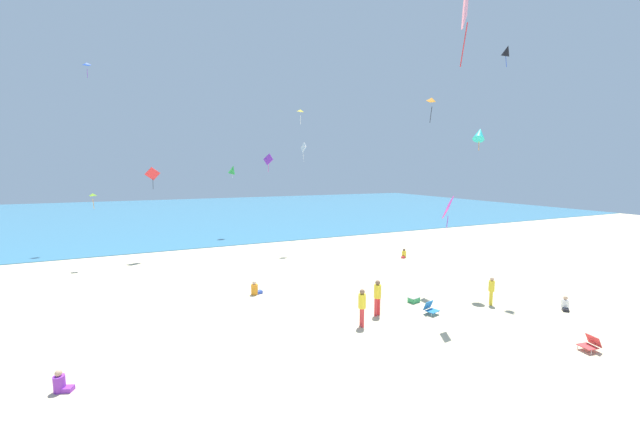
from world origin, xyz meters
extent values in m
plane|color=beige|center=(0.00, 10.00, 0.00)|extent=(120.00, 120.00, 0.00)
cube|color=teal|center=(0.00, 53.73, 0.03)|extent=(120.00, 60.00, 0.05)
cube|color=#2370B2|center=(3.78, 3.80, 0.19)|extent=(0.67, 0.58, 0.03)
cube|color=#2370B2|center=(3.72, 4.03, 0.39)|extent=(0.60, 0.32, 0.42)
cylinder|color=#B7B7BC|center=(4.09, 3.74, 0.09)|extent=(0.02, 0.02, 0.19)
cylinder|color=#B7B7BC|center=(3.54, 3.60, 0.09)|extent=(0.02, 0.02, 0.19)
cube|color=#D13D3D|center=(6.67, -1.36, 0.19)|extent=(0.58, 0.58, 0.03)
cube|color=#D13D3D|center=(6.94, -1.40, 0.39)|extent=(0.32, 0.55, 0.41)
cylinder|color=#B7B7BC|center=(6.48, -1.59, 0.09)|extent=(0.02, 0.02, 0.19)
cylinder|color=#B7B7BC|center=(6.56, -1.08, 0.09)|extent=(0.02, 0.02, 0.19)
cube|color=#339956|center=(4.04, 5.48, 0.13)|extent=(0.62, 0.50, 0.26)
cube|color=white|center=(4.04, 5.48, 0.28)|extent=(0.64, 0.51, 0.04)
cylinder|color=yellow|center=(9.68, 13.66, 0.26)|extent=(0.47, 0.47, 0.51)
sphere|color=brown|center=(9.68, 13.66, 0.61)|extent=(0.21, 0.21, 0.21)
cube|color=red|center=(9.52, 13.53, 0.07)|extent=(0.45, 0.44, 0.15)
cylinder|color=red|center=(1.45, 4.83, 0.42)|extent=(0.15, 0.15, 0.85)
cylinder|color=red|center=(1.26, 4.79, 0.42)|extent=(0.15, 0.15, 0.85)
cylinder|color=yellow|center=(1.35, 4.81, 1.16)|extent=(0.39, 0.39, 0.64)
sphere|color=#846047|center=(1.35, 4.81, 1.59)|extent=(0.23, 0.23, 0.23)
cylinder|color=white|center=(10.12, 1.60, 0.25)|extent=(0.46, 0.46, 0.50)
sphere|color=tan|center=(10.12, 1.60, 0.59)|extent=(0.20, 0.20, 0.20)
cube|color=black|center=(9.97, 1.47, 0.07)|extent=(0.44, 0.43, 0.15)
cylinder|color=red|center=(0.09, 4.15, 0.42)|extent=(0.15, 0.15, 0.83)
cylinder|color=red|center=(0.04, 3.97, 0.42)|extent=(0.15, 0.15, 0.83)
cylinder|color=yellow|center=(0.07, 4.06, 1.14)|extent=(0.40, 0.40, 0.62)
sphere|color=#846047|center=(0.07, 4.06, 1.56)|extent=(0.23, 0.23, 0.23)
cylinder|color=yellow|center=(7.30, 3.49, 0.36)|extent=(0.13, 0.13, 0.72)
cylinder|color=yellow|center=(7.39, 3.63, 0.36)|extent=(0.13, 0.13, 0.72)
cylinder|color=yellow|center=(7.35, 3.56, 0.99)|extent=(0.40, 0.40, 0.54)
sphere|color=tan|center=(7.35, 3.56, 1.34)|extent=(0.20, 0.20, 0.20)
cylinder|color=purple|center=(-10.84, 3.84, 0.25)|extent=(0.43, 0.43, 0.51)
sphere|color=tan|center=(-10.84, 3.84, 0.60)|extent=(0.20, 0.20, 0.20)
cube|color=purple|center=(-10.65, 3.76, 0.07)|extent=(0.44, 0.38, 0.15)
cylinder|color=orange|center=(-3.18, 10.05, 0.28)|extent=(0.45, 0.45, 0.57)
sphere|color=beige|center=(-3.18, 10.05, 0.67)|extent=(0.23, 0.23, 0.23)
cube|color=blue|center=(-2.96, 10.10, 0.08)|extent=(0.47, 0.38, 0.17)
pyramid|color=#99DB33|center=(-11.89, 20.63, 5.12)|extent=(0.59, 0.56, 0.21)
cylinder|color=orange|center=(-11.88, 20.64, 4.46)|extent=(0.07, 0.08, 0.68)
pyramid|color=blue|center=(-12.84, 29.56, 16.10)|extent=(0.68, 0.59, 0.21)
cylinder|color=purple|center=(-12.84, 29.56, 15.31)|extent=(0.06, 0.08, 0.81)
cube|color=#DB3DA8|center=(3.87, 3.17, 5.16)|extent=(0.80, 0.81, 1.03)
cylinder|color=purple|center=(3.87, 3.17, 4.51)|extent=(0.06, 0.08, 0.52)
cone|color=#1EADAD|center=(9.00, 6.29, 8.85)|extent=(1.15, 1.04, 0.99)
cylinder|color=orange|center=(9.00, 6.29, 8.22)|extent=(0.13, 0.10, 0.62)
cube|color=red|center=(-8.02, 21.90, 6.55)|extent=(1.11, 0.47, 1.04)
cylinder|color=black|center=(-8.02, 21.90, 5.75)|extent=(0.06, 0.08, 0.80)
cube|color=white|center=(6.06, 25.77, 9.16)|extent=(0.25, 1.06, 1.05)
cylinder|color=white|center=(6.06, 25.77, 8.22)|extent=(0.13, 0.08, 1.13)
cone|color=black|center=(10.55, 6.09, 13.49)|extent=(0.51, 0.66, 0.68)
cylinder|color=blue|center=(10.55, 6.09, 12.92)|extent=(0.04, 0.14, 0.67)
pyramid|color=orange|center=(7.32, 8.41, 10.97)|extent=(0.70, 0.74, 0.27)
cylinder|color=black|center=(7.31, 8.42, 10.09)|extent=(0.12, 0.09, 0.95)
pyramid|color=yellow|center=(3.75, 20.61, 11.89)|extent=(0.63, 0.53, 0.28)
cylinder|color=white|center=(3.75, 20.64, 11.12)|extent=(0.05, 0.08, 0.81)
cone|color=green|center=(-0.60, 28.72, 6.90)|extent=(1.16, 1.09, 1.02)
cylinder|color=white|center=(-0.60, 28.72, 6.30)|extent=(0.08, 0.07, 0.50)
cube|color=purple|center=(1.25, 22.01, 7.77)|extent=(0.66, 0.90, 1.04)
cylinder|color=#DB3DA8|center=(1.25, 22.01, 7.03)|extent=(0.10, 0.06, 0.73)
cube|color=pink|center=(0.34, -0.84, 11.34)|extent=(0.91, 0.81, 1.18)
cylinder|color=red|center=(0.34, -0.84, 10.32)|extent=(0.12, 0.16, 1.19)
camera|label=1|loc=(-7.86, -8.98, 6.74)|focal=20.34mm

